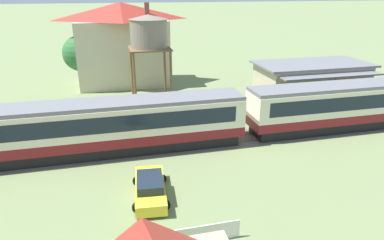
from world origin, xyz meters
name	(u,v)px	position (x,y,z in m)	size (l,w,h in m)	color
ground_plane	(227,140)	(0.00, 0.00, 0.00)	(600.00, 600.00, 0.00)	#707F51
passenger_train	(111,125)	(-9.56, -0.03, 2.35)	(67.42, 3.18, 4.23)	maroon
railway_track	(195,143)	(-2.85, -0.03, 0.01)	(131.78, 3.60, 0.04)	#665B51
station_building	(311,82)	(12.91, 8.16, 2.23)	(12.71, 7.62, 4.40)	#BCB293
station_house_red_roof	(123,43)	(-7.27, 20.99, 5.43)	(12.41, 7.59, 10.57)	beige
water_tower	(149,33)	(-4.74, 12.92, 7.60)	(4.49, 4.49, 9.58)	brown
parked_car_yellow	(150,188)	(-7.51, -7.04, 0.66)	(2.52, 4.93, 1.39)	yellow
yard_tree_0	(81,54)	(-12.65, 20.40, 4.42)	(4.47, 4.47, 6.67)	#4C3823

